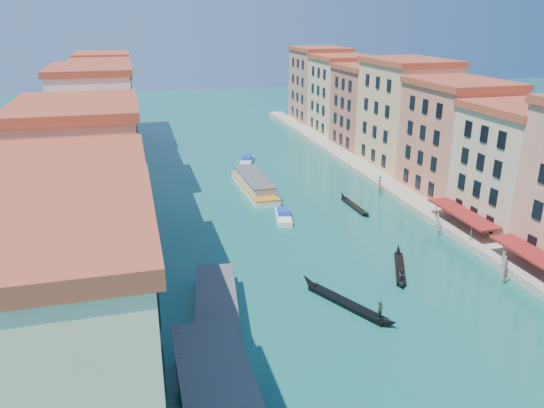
{
  "coord_description": "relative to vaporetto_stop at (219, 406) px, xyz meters",
  "views": [
    {
      "loc": [
        -20.37,
        -19.56,
        28.49
      ],
      "look_at": [
        -3.91,
        42.04,
        5.73
      ],
      "focal_mm": 35.0,
      "sensor_mm": 36.0,
      "label": 1
    }
  ],
  "objects": [
    {
      "name": "left_bank_palazzos",
      "position": [
        -10.0,
        52.68,
        8.27
      ],
      "size": [
        12.8,
        128.4,
        21.0
      ],
      "color": "beige",
      "rests_on": "ground"
    },
    {
      "name": "right_bank_palazzos",
      "position": [
        46.0,
        53.0,
        8.31
      ],
      "size": [
        12.8,
        128.4,
        21.0
      ],
      "color": "#A55436",
      "rests_on": "ground"
    },
    {
      "name": "quay",
      "position": [
        38.0,
        53.0,
        -0.94
      ],
      "size": [
        4.0,
        140.0,
        1.0
      ],
      "primitive_type": "cube",
      "color": "gray",
      "rests_on": "ground"
    },
    {
      "name": "vaporetto_stop",
      "position": [
        0.0,
        0.0,
        0.0
      ],
      "size": [
        5.4,
        16.4,
        3.65
      ],
      "color": "#4F4F51",
      "rests_on": "ground"
    },
    {
      "name": "mooring_poles_right",
      "position": [
        35.1,
        16.8,
        -0.14
      ],
      "size": [
        1.44,
        54.24,
        3.2
      ],
      "color": "brown",
      "rests_on": "ground"
    },
    {
      "name": "vaporetto_near",
      "position": [
        2.0,
        13.11,
        -0.2
      ],
      "size": [
        6.65,
        18.96,
        2.76
      ],
      "rotation": [
        0.0,
        0.0,
        -0.13
      ],
      "color": "silver",
      "rests_on": "ground"
    },
    {
      "name": "vaporetto_far",
      "position": [
        15.03,
        52.93,
        -0.24
      ],
      "size": [
        4.57,
        18.0,
        2.66
      ],
      "rotation": [
        0.0,
        0.0,
        0.03
      ],
      "color": "white",
      "rests_on": "ground"
    },
    {
      "name": "gondola_fore",
      "position": [
        15.58,
        13.1,
        -1.0
      ],
      "size": [
        6.8,
        12.18,
        2.62
      ],
      "rotation": [
        0.0,
        0.0,
        0.47
      ],
      "color": "black",
      "rests_on": "ground"
    },
    {
      "name": "gondola_right",
      "position": [
        24.72,
        18.88,
        -1.02
      ],
      "size": [
        5.41,
        10.2,
        2.18
      ],
      "rotation": [
        0.0,
        0.0,
        -0.44
      ],
      "color": "black",
      "rests_on": "ground"
    },
    {
      "name": "gondola_far",
      "position": [
        28.29,
        40.79,
        -1.13
      ],
      "size": [
        1.25,
        10.57,
        1.5
      ],
      "rotation": [
        0.0,
        0.0,
        0.03
      ],
      "color": "black",
      "rests_on": "ground"
    },
    {
      "name": "motorboat_mid",
      "position": [
        16.17,
        38.75,
        -0.9
      ],
      "size": [
        3.39,
        6.95,
        1.38
      ],
      "rotation": [
        0.0,
        0.0,
        -0.2
      ],
      "color": "white",
      "rests_on": "ground"
    },
    {
      "name": "motorboat_far",
      "position": [
        17.75,
        70.97,
        -0.89
      ],
      "size": [
        4.32,
        7.14,
        1.41
      ],
      "rotation": [
        0.0,
        0.0,
        -0.34
      ],
      "color": "silver",
      "rests_on": "ground"
    }
  ]
}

